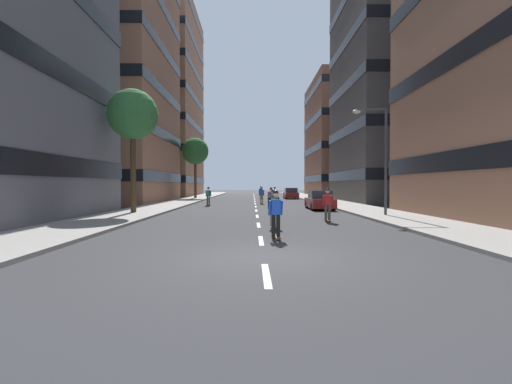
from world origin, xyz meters
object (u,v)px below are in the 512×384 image
skater_5 (328,203)px  skater_7 (276,212)px  skater_6 (275,195)px  skater_1 (262,194)px  skater_0 (271,197)px  street_tree_near (195,151)px  streetlamp_right (380,149)px  skater_3 (261,192)px  street_tree_mid (133,115)px  parked_car_near (291,194)px  skater_2 (274,206)px  skater_4 (208,195)px  parked_car_mid (320,201)px

skater_5 → skater_7: (-3.14, -6.15, 0.00)m
skater_6 → skater_1: bearing=135.6°
skater_0 → street_tree_near: bearing=112.4°
streetlamp_right → skater_5: streetlamp_right is taller
skater_0 → skater_3: same height
skater_6 → street_tree_mid: bearing=-130.1°
parked_car_near → street_tree_near: (-13.25, 0.24, 5.86)m
skater_0 → skater_1: (-0.49, 9.07, 0.00)m
skater_5 → skater_6: bearing=95.9°
street_tree_mid → skater_3: size_ratio=4.57×
skater_6 → skater_5: bearing=-84.1°
skater_5 → skater_7: bearing=-117.0°
skater_2 → skater_3: same height
skater_5 → skater_6: (-1.77, 17.07, 0.00)m
street_tree_near → skater_6: street_tree_near is taller
street_tree_mid → skater_3: 28.06m
parked_car_near → street_tree_near: bearing=178.9°
skater_0 → skater_4: size_ratio=1.00×
parked_car_mid → street_tree_near: (-13.25, 22.16, 5.86)m
streetlamp_right → skater_3: 29.08m
street_tree_near → street_tree_mid: bearing=-90.0°
skater_1 → skater_3: size_ratio=1.00×
parked_car_near → skater_3: 4.23m
skater_5 → parked_car_near: bearing=87.5°
streetlamp_right → skater_6: 15.56m
parked_car_mid → skater_4: bearing=152.0°
parked_car_near → skater_5: size_ratio=2.47×
street_tree_mid → skater_6: size_ratio=4.57×
skater_1 → skater_2: same height
parked_car_mid → skater_4: skater_4 is taller
parked_car_mid → skater_5: (-1.37, -9.73, 0.29)m
parked_car_mid → skater_1: 9.63m
skater_0 → parked_car_near: bearing=80.1°
skater_4 → skater_6: 6.71m
skater_0 → parked_car_mid: bearing=7.3°
parked_car_mid → skater_4: 10.70m
street_tree_near → skater_5: 34.49m
skater_0 → skater_5: bearing=-74.7°
parked_car_mid → parked_car_near: bearing=90.0°
parked_car_near → skater_6: (-3.14, -14.58, 0.29)m
skater_7 → skater_3: bearing=89.5°
skater_4 → streetlamp_right: bearing=-45.1°
parked_car_mid → street_tree_mid: (-13.25, -4.66, 5.85)m
skater_0 → skater_2: same height
parked_car_mid → streetlamp_right: size_ratio=0.68×
parked_car_mid → skater_2: bearing=-109.4°
skater_0 → skater_3: (-0.28, 21.81, 0.00)m
parked_car_mid → skater_1: (-4.39, 8.57, 0.32)m
skater_3 → parked_car_mid: bearing=-78.9°
skater_2 → skater_6: (1.24, 19.80, -0.03)m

